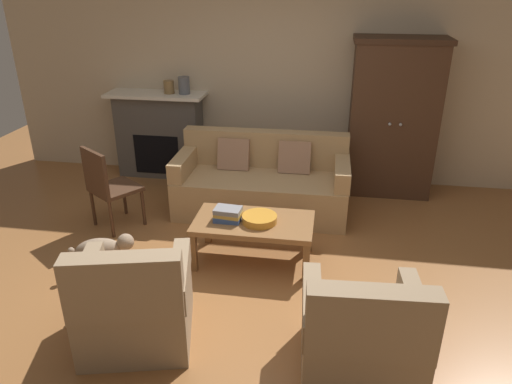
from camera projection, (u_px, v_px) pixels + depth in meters
ground_plane at (244, 280)px, 4.24m from camera, size 9.60×9.60×0.00m
back_wall at (280, 70)px, 5.96m from camera, size 7.20×0.10×2.80m
fireplace at (160, 134)px, 6.30m from camera, size 1.26×0.48×1.12m
armoire at (393, 118)px, 5.65m from camera, size 1.06×0.57×1.86m
couch at (262, 184)px, 5.41m from camera, size 1.93×0.87×0.86m
coffee_table at (254, 226)px, 4.40m from camera, size 1.10×0.60×0.42m
fruit_bowl at (260, 219)px, 4.34m from camera, size 0.32×0.32×0.07m
book_stack at (228, 214)px, 4.36m from camera, size 0.26×0.19×0.13m
mantel_vase_bronze at (169, 87)px, 6.00m from camera, size 0.13×0.13×0.16m
mantel_vase_slate at (184, 85)px, 5.96m from camera, size 0.14×0.14×0.22m
armchair_near_left at (135, 304)px, 3.43m from camera, size 0.92×0.93×0.88m
armchair_near_right at (361, 338)px, 3.11m from camera, size 0.82×0.82×0.88m
side_chair_wooden at (107, 184)px, 4.93m from camera, size 0.61×0.61×0.90m
dog at (102, 250)px, 4.24m from camera, size 0.55×0.32×0.39m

